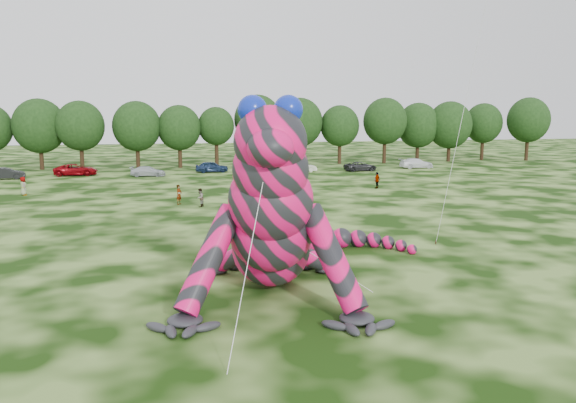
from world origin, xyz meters
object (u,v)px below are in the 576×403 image
at_px(tree_15, 449,132).
at_px(spectator_4, 23,186).
at_px(tree_13, 385,131).
at_px(car_1, 6,174).
at_px(car_5, 302,167).
at_px(tree_14, 418,132).
at_px(tree_12, 340,135).
at_px(tree_16, 483,132).
at_px(tree_6, 81,135).
at_px(car_4, 212,167).
at_px(tree_10, 258,130).
at_px(car_3, 148,171).
at_px(tree_7, 137,135).
at_px(inflatable_gecko, 271,191).
at_px(tree_5, 40,134).
at_px(car_6, 360,166).
at_px(spectator_1, 200,198).
at_px(tree_17, 528,129).
at_px(car_7, 416,163).
at_px(tree_11, 300,131).
at_px(spectator_3, 377,180).
at_px(tree_8, 179,136).
at_px(spectator_0, 179,195).
at_px(car_2, 76,170).
at_px(tree_9, 216,137).

height_order(tree_15, spectator_4, tree_15).
bearing_deg(tree_13, tree_15, 3.25).
xyz_separation_m(car_1, car_5, (36.45, 0.44, -0.04)).
height_order(tree_14, tree_15, tree_15).
distance_m(tree_12, tree_15, 18.46).
height_order(tree_13, car_1, tree_13).
height_order(tree_16, car_5, tree_16).
xyz_separation_m(tree_14, tree_15, (5.01, -0.95, 0.12)).
distance_m(tree_6, car_4, 19.02).
height_order(tree_10, car_3, tree_10).
distance_m(tree_7, tree_14, 43.58).
xyz_separation_m(tree_10, spectator_4, (-27.32, -25.64, -4.36)).
bearing_deg(tree_15, inflatable_gecko, -125.06).
bearing_deg(car_4, car_1, 96.13).
xyz_separation_m(tree_5, tree_10, (30.52, 0.14, 0.35)).
height_order(car_6, spectator_1, spectator_1).
bearing_deg(tree_16, tree_17, -22.63).
xyz_separation_m(inflatable_gecko, tree_13, (28.93, 56.75, 0.72)).
relative_size(car_4, car_7, 0.90).
xyz_separation_m(inflatable_gecko, tree_6, (-15.76, 56.31, 0.40)).
bearing_deg(spectator_1, tree_6, -130.39).
height_order(tree_11, spectator_4, tree_11).
xyz_separation_m(car_6, spectator_3, (-4.30, -16.97, 0.24)).
height_order(tree_8, tree_10, tree_10).
bearing_deg(tree_7, tree_14, 2.52).
bearing_deg(tree_11, spectator_3, -87.01).
distance_m(car_1, car_7, 53.65).
xyz_separation_m(tree_14, spectator_1, (-37.16, -36.32, -3.91)).
relative_size(car_1, spectator_0, 2.45).
distance_m(tree_11, car_1, 40.56).
distance_m(car_1, spectator_3, 43.75).
height_order(tree_6, spectator_4, tree_6).
bearing_deg(tree_16, spectator_3, -135.80).
relative_size(tree_5, tree_8, 1.10).
xyz_separation_m(tree_6, car_5, (29.01, -9.11, -4.09)).
height_order(tree_14, car_7, tree_14).
xyz_separation_m(car_2, spectator_0, (12.05, -25.65, 0.13)).
bearing_deg(spectator_4, spectator_1, -147.30).
bearing_deg(car_2, tree_11, -75.34).
bearing_deg(tree_16, inflatable_gecko, -128.69).
height_order(tree_12, car_2, tree_12).
xyz_separation_m(tree_9, tree_15, (37.41, 0.43, 0.48)).
distance_m(car_6, spectator_0, 33.89).
bearing_deg(tree_9, car_5, -43.24).
relative_size(car_7, spectator_1, 3.05).
relative_size(tree_10, tree_17, 1.02).
relative_size(tree_16, spectator_4, 5.24).
bearing_deg(car_2, tree_7, -46.60).
bearing_deg(tree_8, tree_16, 2.75).
distance_m(tree_6, tree_13, 44.69).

